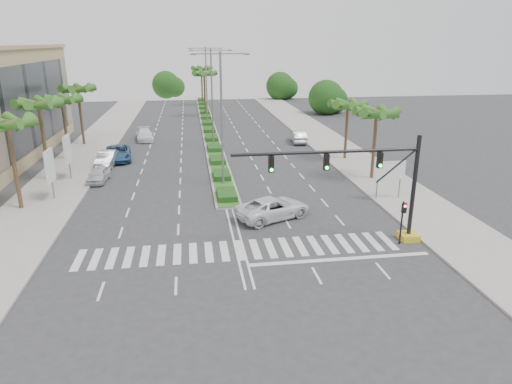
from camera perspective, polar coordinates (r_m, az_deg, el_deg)
ground at (r=29.69m, az=-2.02°, el=-7.26°), size 160.00×160.00×0.00m
footpath_right at (r=51.59m, az=12.47°, el=3.61°), size 6.00×120.00×0.15m
footpath_left at (r=49.89m, az=-22.36°, el=2.14°), size 6.00×120.00×0.15m
median at (r=72.80m, az=-6.01°, el=8.20°), size 2.20×75.00×0.20m
median_grass at (r=72.77m, az=-6.01°, el=8.29°), size 1.80×75.00×0.04m
signal_gantry at (r=30.71m, az=15.36°, el=-0.09°), size 12.60×1.20×7.20m
pedestrian_signal at (r=31.14m, az=17.88°, el=-2.84°), size 0.28×0.36×3.00m
direction_sign at (r=39.65m, az=16.37°, el=2.43°), size 2.70×0.11×3.40m
billboard_near at (r=41.53m, az=-24.38°, el=2.96°), size 0.18×2.10×4.35m
billboard_far at (r=47.16m, az=-22.50°, el=4.88°), size 0.18×2.10×4.35m
palm_left_near at (r=39.56m, az=-28.63°, el=7.21°), size 4.57×4.68×7.55m
palm_left_mid at (r=47.02m, az=-25.51°, el=9.58°), size 4.57×4.68×7.95m
palm_left_far at (r=54.73m, az=-23.09°, el=10.28°), size 4.57×4.68×7.35m
palm_left_end at (r=62.42m, az=-21.37°, el=11.68°), size 4.57×4.68×7.75m
palm_right_near at (r=44.66m, az=14.84°, el=9.23°), size 4.57×4.68×7.05m
palm_right_far at (r=52.08m, az=11.41°, el=10.38°), size 4.57×4.68×6.75m
palm_median_a at (r=81.86m, az=-6.50°, el=14.30°), size 4.57×4.68×8.05m
palm_median_b at (r=96.82m, az=-6.84°, el=14.90°), size 4.57×4.68×8.05m
streetlight_near at (r=41.16m, az=-4.33°, el=9.90°), size 5.10×0.25×12.00m
streetlight_mid at (r=57.01m, az=-5.53°, el=12.22°), size 5.10×0.25×12.00m
streetlight_far at (r=72.92m, az=-6.22°, el=13.53°), size 5.10×0.25×12.00m
car_parked_a at (r=46.03m, az=-19.09°, el=2.04°), size 1.95×4.15×1.37m
car_parked_b at (r=51.57m, az=-18.12°, el=3.97°), size 2.10×5.03×1.62m
car_parked_c at (r=53.81m, az=-16.84°, el=4.67°), size 3.43×6.17×1.63m
car_parked_d at (r=64.02m, az=-13.74°, el=6.97°), size 2.72×5.39×1.50m
car_crossing at (r=34.55m, az=2.12°, el=-2.01°), size 6.44×4.86×1.63m
car_right at (r=60.98m, az=5.32°, el=6.91°), size 2.08×4.97×1.60m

